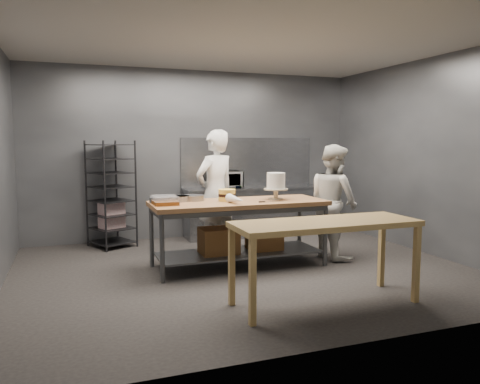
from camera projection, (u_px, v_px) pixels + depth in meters
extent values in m
plane|color=black|center=(245.00, 270.00, 6.33)|extent=(6.00, 6.00, 0.00)
cube|color=#4C4F54|center=(196.00, 154.00, 8.50)|extent=(6.00, 0.04, 3.00)
cube|color=#8E5F39|center=(239.00, 203.00, 6.42)|extent=(2.40, 0.90, 0.06)
cube|color=#47494C|center=(239.00, 252.00, 6.50)|extent=(2.25, 0.75, 0.03)
cylinder|color=#47494C|center=(162.00, 249.00, 5.72)|extent=(0.06, 0.06, 0.86)
cylinder|color=#47494C|center=(152.00, 236.00, 6.45)|extent=(0.06, 0.06, 0.86)
cylinder|color=#47494C|center=(325.00, 236.00, 6.50)|extent=(0.06, 0.06, 0.86)
cylinder|color=#47494C|center=(299.00, 226.00, 7.22)|extent=(0.06, 0.06, 0.86)
cube|color=brown|center=(219.00, 241.00, 6.38)|extent=(0.50, 0.40, 0.35)
cube|color=brown|center=(264.00, 239.00, 6.63)|extent=(0.45, 0.38, 0.30)
cube|color=#A38043|center=(326.00, 224.00, 4.94)|extent=(2.00, 0.70, 0.06)
cube|color=#A38043|center=(252.00, 282.00, 4.39)|extent=(0.06, 0.06, 0.84)
cube|color=#A38043|center=(232.00, 266.00, 4.95)|extent=(0.06, 0.06, 0.84)
cube|color=#A38043|center=(416.00, 264.00, 5.03)|extent=(0.06, 0.06, 0.84)
cube|color=#A38043|center=(382.00, 252.00, 5.59)|extent=(0.06, 0.06, 0.84)
cube|color=slate|center=(254.00, 188.00, 8.61)|extent=(2.60, 0.60, 0.04)
cube|color=slate|center=(254.00, 212.00, 8.66)|extent=(2.56, 0.56, 0.86)
cube|color=slate|center=(248.00, 162.00, 8.84)|extent=(2.60, 0.02, 0.90)
cube|color=black|center=(111.00, 194.00, 7.66)|extent=(0.82, 0.84, 1.75)
cube|color=silver|center=(112.00, 214.00, 7.70)|extent=(0.45, 0.38, 0.45)
imported|color=white|center=(215.00, 193.00, 7.07)|extent=(0.82, 0.70, 1.91)
imported|color=silver|center=(333.00, 201.00, 6.97)|extent=(0.71, 0.87, 1.69)
imported|color=black|center=(226.00, 180.00, 8.41)|extent=(0.54, 0.37, 0.30)
cylinder|color=#B9AF94|center=(276.00, 199.00, 6.57)|extent=(0.20, 0.20, 0.02)
cylinder|color=#B9AF94|center=(276.00, 194.00, 6.57)|extent=(0.06, 0.06, 0.12)
cylinder|color=#B9AF94|center=(276.00, 189.00, 6.56)|extent=(0.34, 0.34, 0.02)
cylinder|color=silver|center=(276.00, 181.00, 6.55)|extent=(0.26, 0.26, 0.22)
cylinder|color=#F4D44D|center=(227.00, 199.00, 6.44)|extent=(0.23, 0.23, 0.06)
cylinder|color=black|center=(227.00, 195.00, 6.43)|extent=(0.23, 0.23, 0.04)
cylinder|color=#F4D44D|center=(227.00, 191.00, 6.43)|extent=(0.23, 0.23, 0.06)
cylinder|color=gray|center=(181.00, 199.00, 6.39)|extent=(0.24, 0.24, 0.07)
cylinder|color=gray|center=(193.00, 198.00, 6.47)|extent=(0.30, 0.30, 0.07)
cylinder|color=gray|center=(159.00, 200.00, 6.26)|extent=(0.26, 0.26, 0.07)
cylinder|color=gray|center=(178.00, 199.00, 6.39)|extent=(0.29, 0.29, 0.07)
cone|color=silver|center=(236.00, 199.00, 6.11)|extent=(0.18, 0.39, 0.12)
cube|color=slate|center=(274.00, 202.00, 6.34)|extent=(0.28, 0.02, 0.00)
cube|color=black|center=(262.00, 202.00, 6.27)|extent=(0.09, 0.02, 0.02)
cube|color=brown|center=(166.00, 203.00, 5.99)|extent=(0.30, 0.20, 0.05)
cube|color=silver|center=(166.00, 199.00, 5.98)|extent=(0.31, 0.21, 0.06)
cube|color=brown|center=(163.00, 202.00, 6.17)|extent=(0.30, 0.20, 0.05)
cube|color=silver|center=(163.00, 197.00, 6.16)|extent=(0.31, 0.21, 0.06)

